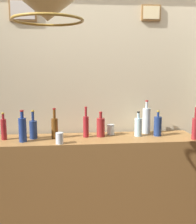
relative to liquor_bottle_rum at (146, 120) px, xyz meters
The scene contains 15 objects.
panelled_rear_partition 0.57m from the liquor_bottle_rum, 162.87° to the left, with size 3.03×0.15×2.58m.
bar_shelf_unit 0.82m from the liquor_bottle_rum, 164.66° to the right, with size 1.84×0.43×1.01m, color olive.
liquor_bottle_rum is the anchor object (origin of this frame).
liquor_bottle_vermouth 0.16m from the liquor_bottle_rum, 134.69° to the right, with size 0.07×0.07×0.24m.
liquor_bottle_amaro 1.18m from the liquor_bottle_rum, 169.91° to the right, with size 0.07×0.07×0.28m.
liquor_bottle_mezcal 0.15m from the liquor_bottle_rum, 57.43° to the right, with size 0.07×0.07×0.24m.
liquor_bottle_scotch 1.09m from the liquor_bottle_rum, behind, with size 0.07×0.07×0.26m.
liquor_bottle_brandy 1.35m from the liquor_bottle_rum, behind, with size 0.05×0.05×0.25m.
liquor_bottle_tequila 0.47m from the liquor_bottle_rum, 37.47° to the right, with size 0.06×0.06×0.29m.
liquor_bottle_gin 0.90m from the liquor_bottle_rum, behind, with size 0.06×0.06×0.28m.
liquor_bottle_rye 0.61m from the liquor_bottle_rum, behind, with size 0.05×0.05×0.29m.
liquor_bottle_sherry 0.47m from the liquor_bottle_rum, 168.58° to the right, with size 0.08×0.08×0.24m.
glass_tumbler_rocks 0.37m from the liquor_bottle_rum, behind, with size 0.07×0.07×0.10m.
glass_tumbler_highball 0.90m from the liquor_bottle_rum, 159.98° to the right, with size 0.07×0.07×0.10m.
pendant_lamp 1.53m from the liquor_bottle_rum, 133.18° to the right, with size 0.42×0.42×0.52m.
Camera 1 is at (-0.26, -1.70, 1.66)m, focal length 44.96 mm.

